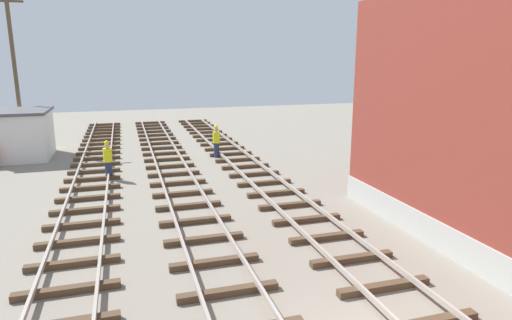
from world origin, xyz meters
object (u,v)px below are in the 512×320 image
at_px(control_hut, 23,134).
at_px(utility_pole_far, 15,71).
at_px(track_worker_distant, 108,160).
at_px(track_worker_foreground, 216,142).

distance_m(control_hut, utility_pole_far, 4.68).
distance_m(utility_pole_far, track_worker_distant, 11.43).
distance_m(utility_pole_far, track_worker_foreground, 13.38).
height_order(utility_pole_far, track_worker_foreground, utility_pole_far).
xyz_separation_m(utility_pole_far, track_worker_foreground, (11.21, -6.17, -3.92)).
distance_m(control_hut, track_worker_foreground, 11.02).
bearing_deg(track_worker_distant, control_hut, 127.22).
bearing_deg(control_hut, track_worker_distant, -52.78).
relative_size(control_hut, track_worker_distant, 2.03).
bearing_deg(utility_pole_far, control_hut, -78.36).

